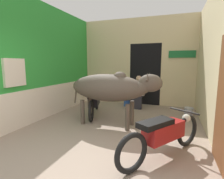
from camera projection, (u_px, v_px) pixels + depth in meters
ground_plane at (70, 172)px, 2.56m from camera, size 30.00×30.00×0.00m
wall_left_shopfront at (48, 63)px, 5.22m from camera, size 0.25×4.67×3.26m
wall_back_with_doorway at (142, 67)px, 6.92m from camera, size 4.24×0.93×3.26m
wall_right_with_door at (216, 62)px, 3.72m from camera, size 0.22×4.67×3.26m
cow at (111, 88)px, 4.39m from camera, size 2.37×0.81×1.39m
motorcycle_near at (164, 134)px, 2.89m from camera, size 1.22×1.73×0.73m
motorcycle_far at (94, 102)px, 5.36m from camera, size 0.78×1.85×0.72m
shopkeeper_seated at (138, 92)px, 6.12m from camera, size 0.42×0.33×1.15m
plastic_stool at (127, 100)px, 6.46m from camera, size 0.31×0.31×0.41m
bucket at (189, 112)px, 5.27m from camera, size 0.26×0.26×0.26m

